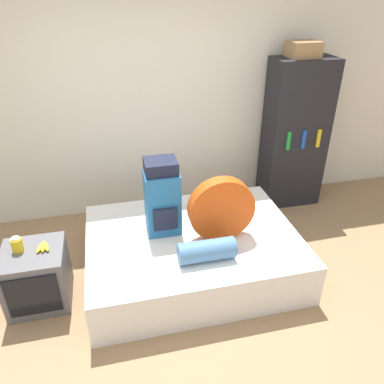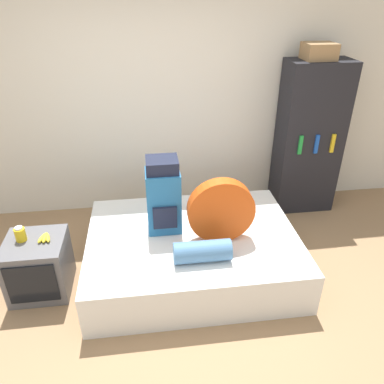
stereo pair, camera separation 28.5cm
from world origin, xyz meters
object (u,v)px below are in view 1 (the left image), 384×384
object	(u,v)px
sleeping_roll	(207,251)
bookshelf	(295,135)
television	(37,277)
cardboard_box	(303,49)
tent_bag	(221,209)
canister	(17,245)
backpack	(162,198)

from	to	relation	value
sleeping_roll	bookshelf	xyz separation A→B (m)	(1.46, 1.41, 0.37)
television	cardboard_box	size ratio (longest dim) A/B	1.67
sleeping_roll	television	world-z (taller)	sleeping_roll
tent_bag	bookshelf	distance (m)	1.69
television	cardboard_box	bearing A→B (deg)	21.58
canister	cardboard_box	size ratio (longest dim) A/B	0.43
tent_bag	sleeping_roll	size ratio (longest dim) A/B	1.24
tent_bag	cardboard_box	xyz separation A→B (m)	(1.21, 1.12, 1.12)
sleeping_roll	canister	size ratio (longest dim) A/B	3.56
tent_bag	sleeping_roll	xyz separation A→B (m)	(-0.21, -0.29, -0.21)
backpack	cardboard_box	bearing A→B (deg)	27.86
television	tent_bag	bearing A→B (deg)	-0.09
bookshelf	backpack	bearing A→B (deg)	-152.77
tent_bag	sleeping_roll	world-z (taller)	tent_bag
television	bookshelf	xyz separation A→B (m)	(2.88, 1.12, 0.61)
tent_bag	television	world-z (taller)	tent_bag
bookshelf	television	bearing A→B (deg)	-158.74
backpack	television	distance (m)	1.26
television	cardboard_box	xyz separation A→B (m)	(2.83, 1.12, 1.57)
tent_bag	canister	size ratio (longest dim) A/B	4.40
tent_bag	television	distance (m)	1.69
bookshelf	cardboard_box	distance (m)	0.96
canister	cardboard_box	xyz separation A→B (m)	(2.93, 1.08, 1.25)
canister	backpack	bearing A→B (deg)	8.53
backpack	sleeping_roll	world-z (taller)	backpack
tent_bag	canister	bearing A→B (deg)	178.59
canister	bookshelf	world-z (taller)	bookshelf
canister	bookshelf	bearing A→B (deg)	19.95
tent_bag	television	bearing A→B (deg)	179.91
backpack	television	size ratio (longest dim) A/B	1.35
tent_bag	television	xyz separation A→B (m)	(-1.63, 0.00, -0.45)
backpack	canister	bearing A→B (deg)	-171.47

